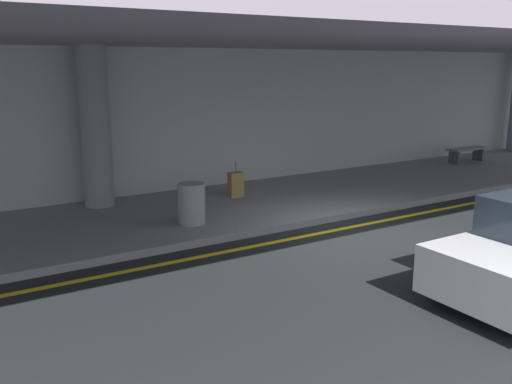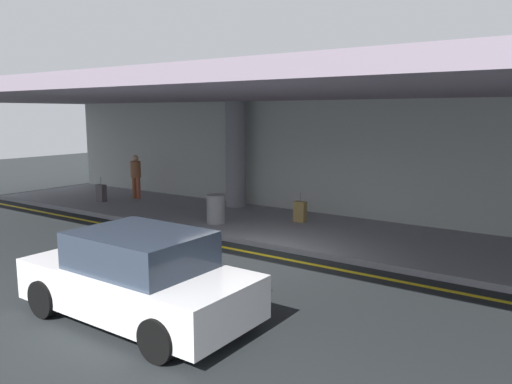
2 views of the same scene
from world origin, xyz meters
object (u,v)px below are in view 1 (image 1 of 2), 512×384
Objects in this scene: support_column_far_left at (95,128)px; suitcase_upright_secondary at (236,185)px; trash_bin_steel at (192,204)px; bench_metal at (467,152)px.

support_column_far_left reaches higher than suitcase_upright_secondary.
support_column_far_left reaches higher than trash_bin_steel.
support_column_far_left is 3.12m from trash_bin_steel.
suitcase_upright_secondary is (3.14, -0.95, -1.51)m from support_column_far_left.
support_column_far_left is 3.61m from suitcase_upright_secondary.
suitcase_upright_secondary reaches higher than trash_bin_steel.
suitcase_upright_secondary is 0.56× the size of bench_metal.
suitcase_upright_secondary is 2.52m from trash_bin_steel.
suitcase_upright_secondary reaches higher than bench_metal.
suitcase_upright_secondary is at bearing -178.08° from bench_metal.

